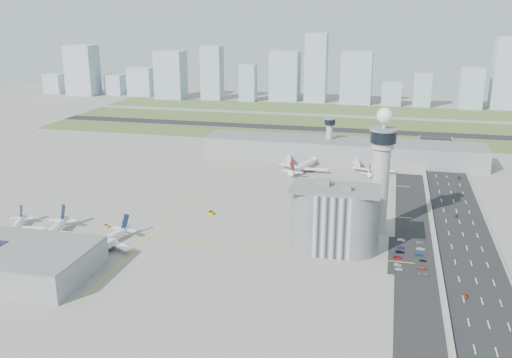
% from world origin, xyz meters
% --- Properties ---
extents(ground, '(1000.00, 1000.00, 0.00)m').
position_xyz_m(ground, '(0.00, 0.00, 0.00)').
color(ground, gray).
extents(grass_strip_0, '(480.00, 50.00, 0.08)m').
position_xyz_m(grass_strip_0, '(-20.00, 225.00, 0.04)').
color(grass_strip_0, '#395226').
rests_on(grass_strip_0, ground).
extents(grass_strip_1, '(480.00, 60.00, 0.08)m').
position_xyz_m(grass_strip_1, '(-20.00, 300.00, 0.04)').
color(grass_strip_1, '#536931').
rests_on(grass_strip_1, ground).
extents(grass_strip_2, '(480.00, 70.00, 0.08)m').
position_xyz_m(grass_strip_2, '(-20.00, 380.00, 0.04)').
color(grass_strip_2, '#4A612E').
rests_on(grass_strip_2, ground).
extents(runway, '(480.00, 22.00, 0.10)m').
position_xyz_m(runway, '(-20.00, 262.00, 0.06)').
color(runway, black).
rests_on(runway, ground).
extents(highway, '(28.00, 500.00, 0.10)m').
position_xyz_m(highway, '(115.00, 0.00, 0.05)').
color(highway, black).
rests_on(highway, ground).
extents(barrier_left, '(0.60, 500.00, 1.20)m').
position_xyz_m(barrier_left, '(101.00, 0.00, 0.60)').
color(barrier_left, '#9E9E99').
rests_on(barrier_left, ground).
extents(barrier_right, '(0.60, 500.00, 1.20)m').
position_xyz_m(barrier_right, '(129.00, 0.00, 0.60)').
color(barrier_right, '#9E9E99').
rests_on(barrier_right, ground).
extents(landside_road, '(18.00, 260.00, 0.08)m').
position_xyz_m(landside_road, '(90.00, -10.00, 0.04)').
color(landside_road, black).
rests_on(landside_road, ground).
extents(parking_lot, '(20.00, 44.00, 0.10)m').
position_xyz_m(parking_lot, '(88.00, -22.00, 0.05)').
color(parking_lot, black).
rests_on(parking_lot, ground).
extents(taxiway_line_h_0, '(260.00, 0.60, 0.01)m').
position_xyz_m(taxiway_line_h_0, '(-40.00, -30.00, 0.01)').
color(taxiway_line_h_0, yellow).
rests_on(taxiway_line_h_0, ground).
extents(taxiway_line_h_1, '(260.00, 0.60, 0.01)m').
position_xyz_m(taxiway_line_h_1, '(-40.00, 30.00, 0.01)').
color(taxiway_line_h_1, yellow).
rests_on(taxiway_line_h_1, ground).
extents(taxiway_line_h_2, '(260.00, 0.60, 0.01)m').
position_xyz_m(taxiway_line_h_2, '(-40.00, 90.00, 0.01)').
color(taxiway_line_h_2, yellow).
rests_on(taxiway_line_h_2, ground).
extents(taxiway_line_v, '(0.60, 260.00, 0.01)m').
position_xyz_m(taxiway_line_v, '(-40.00, 30.00, 0.01)').
color(taxiway_line_v, yellow).
rests_on(taxiway_line_v, ground).
extents(control_tower, '(14.00, 14.00, 64.50)m').
position_xyz_m(control_tower, '(72.00, 8.00, 35.04)').
color(control_tower, '#ADAAA5').
rests_on(control_tower, ground).
extents(secondary_tower, '(8.60, 8.60, 31.90)m').
position_xyz_m(secondary_tower, '(30.00, 150.00, 18.80)').
color(secondary_tower, '#ADAAA5').
rests_on(secondary_tower, ground).
extents(admin_building, '(42.00, 24.00, 33.50)m').
position_xyz_m(admin_building, '(51.99, -22.00, 15.30)').
color(admin_building, '#B2B2B7').
rests_on(admin_building, ground).
extents(terminal_pier, '(210.00, 32.00, 15.80)m').
position_xyz_m(terminal_pier, '(40.00, 148.00, 7.90)').
color(terminal_pier, gray).
rests_on(terminal_pier, ground).
extents(airplane_near_a, '(42.14, 45.26, 10.22)m').
position_xyz_m(airplane_near_a, '(-109.06, -41.92, 5.11)').
color(airplane_near_a, white).
rests_on(airplane_near_a, ground).
extents(airplane_near_b, '(45.05, 50.23, 12.28)m').
position_xyz_m(airplane_near_b, '(-86.40, -45.23, 6.14)').
color(airplane_near_b, white).
rests_on(airplane_near_b, ground).
extents(airplane_near_c, '(42.84, 47.47, 11.43)m').
position_xyz_m(airplane_near_c, '(-56.62, -47.47, 5.72)').
color(airplane_near_c, white).
rests_on(airplane_near_c, ground).
extents(airplane_far_a, '(47.36, 52.00, 12.27)m').
position_xyz_m(airplane_far_a, '(16.40, 112.14, 6.14)').
color(airplane_far_a, white).
rests_on(airplane_far_a, ground).
extents(airplane_far_b, '(35.04, 39.73, 10.12)m').
position_xyz_m(airplane_far_b, '(65.35, 119.51, 5.06)').
color(airplane_far_b, white).
rests_on(airplane_far_b, ground).
extents(jet_bridge_near_1, '(5.39, 14.31, 5.70)m').
position_xyz_m(jet_bridge_near_1, '(-83.00, -61.00, 2.85)').
color(jet_bridge_near_1, silver).
rests_on(jet_bridge_near_1, ground).
extents(jet_bridge_near_2, '(5.39, 14.31, 5.70)m').
position_xyz_m(jet_bridge_near_2, '(-53.00, -61.00, 2.85)').
color(jet_bridge_near_2, silver).
rests_on(jet_bridge_near_2, ground).
extents(jet_bridge_far_0, '(5.39, 14.31, 5.70)m').
position_xyz_m(jet_bridge_far_0, '(2.00, 132.00, 2.85)').
color(jet_bridge_far_0, silver).
rests_on(jet_bridge_far_0, ground).
extents(jet_bridge_far_1, '(5.39, 14.31, 5.70)m').
position_xyz_m(jet_bridge_far_1, '(52.00, 132.00, 2.85)').
color(jet_bridge_far_1, silver).
rests_on(jet_bridge_far_1, ground).
extents(tug_0, '(3.05, 2.27, 1.66)m').
position_xyz_m(tug_0, '(-109.95, -46.73, 0.83)').
color(tug_0, gold).
rests_on(tug_0, ground).
extents(tug_1, '(2.95, 3.80, 1.99)m').
position_xyz_m(tug_1, '(-86.74, -41.48, 0.99)').
color(tug_1, '#CEB408').
rests_on(tug_1, ground).
extents(tug_2, '(3.01, 2.29, 1.60)m').
position_xyz_m(tug_2, '(-68.21, -21.92, 0.80)').
color(tug_2, orange).
rests_on(tug_2, ground).
extents(tug_3, '(3.94, 3.07, 2.06)m').
position_xyz_m(tug_3, '(-20.24, 10.13, 1.03)').
color(tug_3, '#CE8800').
rests_on(tug_3, ground).
extents(tug_4, '(4.01, 4.24, 2.03)m').
position_xyz_m(tug_4, '(19.84, 110.77, 1.02)').
color(tug_4, '#F69400').
rests_on(tug_4, ground).
extents(tug_5, '(2.56, 3.33, 1.76)m').
position_xyz_m(tug_5, '(58.40, 78.36, 0.88)').
color(tug_5, orange).
rests_on(tug_5, ground).
extents(car_lot_0, '(3.62, 1.61, 1.21)m').
position_xyz_m(car_lot_0, '(82.98, -38.85, 0.60)').
color(car_lot_0, silver).
rests_on(car_lot_0, ground).
extents(car_lot_1, '(3.60, 1.48, 1.16)m').
position_xyz_m(car_lot_1, '(82.44, -34.52, 0.58)').
color(car_lot_1, '#8B8B9F').
rests_on(car_lot_1, ground).
extents(car_lot_2, '(4.05, 2.15, 1.08)m').
position_xyz_m(car_lot_2, '(82.29, -25.93, 0.54)').
color(car_lot_2, '#B40C14').
rests_on(car_lot_2, ground).
extents(car_lot_3, '(4.55, 2.36, 1.26)m').
position_xyz_m(car_lot_3, '(83.43, -19.48, 0.63)').
color(car_lot_3, black).
rests_on(car_lot_3, ground).
extents(car_lot_4, '(3.92, 2.06, 1.27)m').
position_xyz_m(car_lot_4, '(83.50, -13.93, 0.64)').
color(car_lot_4, navy).
rests_on(car_lot_4, ground).
extents(car_lot_5, '(3.83, 1.52, 1.24)m').
position_xyz_m(car_lot_5, '(84.02, -4.72, 0.62)').
color(car_lot_5, silver).
rests_on(car_lot_5, ground).
extents(car_lot_6, '(4.53, 2.22, 1.24)m').
position_xyz_m(car_lot_6, '(93.23, -41.49, 0.62)').
color(car_lot_6, slate).
rests_on(car_lot_6, ground).
extents(car_lot_7, '(4.53, 2.33, 1.26)m').
position_xyz_m(car_lot_7, '(93.15, -35.41, 0.63)').
color(car_lot_7, maroon).
rests_on(car_lot_7, ground).
extents(car_lot_8, '(3.25, 1.35, 1.10)m').
position_xyz_m(car_lot_8, '(93.60, -26.94, 0.55)').
color(car_lot_8, black).
rests_on(car_lot_8, ground).
extents(car_lot_9, '(3.57, 1.41, 1.16)m').
position_xyz_m(car_lot_9, '(92.07, -20.87, 0.58)').
color(car_lot_9, '#0C234D').
rests_on(car_lot_9, ground).
extents(car_lot_10, '(4.09, 2.01, 1.12)m').
position_xyz_m(car_lot_10, '(93.23, -13.53, 0.56)').
color(car_lot_10, white).
rests_on(car_lot_10, ground).
extents(car_lot_11, '(4.16, 1.96, 1.17)m').
position_xyz_m(car_lot_11, '(93.25, -5.79, 0.59)').
color(car_lot_11, slate).
rests_on(car_lot_11, ground).
extents(car_hw_0, '(1.87, 3.95, 1.31)m').
position_xyz_m(car_hw_0, '(108.89, -58.24, 0.65)').
color(car_hw_0, '#A52C1F').
rests_on(car_hw_0, ground).
extents(car_hw_1, '(1.85, 3.78, 1.19)m').
position_xyz_m(car_hw_1, '(113.88, 38.61, 0.60)').
color(car_hw_1, black).
rests_on(car_hw_1, ground).
extents(car_hw_2, '(2.58, 4.88, 1.31)m').
position_xyz_m(car_hw_2, '(122.86, 118.10, 0.65)').
color(car_hw_2, navy).
rests_on(car_hw_2, ground).
extents(car_hw_4, '(1.52, 3.36, 1.12)m').
position_xyz_m(car_hw_4, '(108.14, 179.60, 0.56)').
color(car_hw_4, '#ADAEB2').
rests_on(car_hw_4, ground).
extents(skyline_bldg_0, '(24.05, 19.24, 26.50)m').
position_xyz_m(skyline_bldg_0, '(-377.77, 421.70, 13.25)').
color(skyline_bldg_0, '#9EADC1').
rests_on(skyline_bldg_0, ground).
extents(skyline_bldg_1, '(37.63, 30.10, 65.60)m').
position_xyz_m(skyline_bldg_1, '(-331.22, 417.61, 32.80)').
color(skyline_bldg_1, '#9EADC1').
rests_on(skyline_bldg_1, ground).
extents(skyline_bldg_2, '(22.81, 18.25, 26.79)m').
position_xyz_m(skyline_bldg_2, '(-291.25, 430.16, 13.39)').
color(skyline_bldg_2, '#9EADC1').
rests_on(skyline_bldg_2, ground).
extents(skyline_bldg_3, '(32.30, 25.84, 36.93)m').
position_xyz_m(skyline_bldg_3, '(-252.58, 431.35, 18.47)').
color(skyline_bldg_3, '#9EADC1').
rests_on(skyline_bldg_3, ground).
extents(skyline_bldg_4, '(35.81, 28.65, 60.36)m').
position_xyz_m(skyline_bldg_4, '(-204.47, 415.19, 30.18)').
color(skyline_bldg_4, '#9EADC1').
rests_on(skyline_bldg_4, ground).
extents(skyline_bldg_5, '(25.49, 20.39, 66.89)m').
position_xyz_m(skyline_bldg_5, '(-150.11, 419.66, 33.44)').
color(skyline_bldg_5, '#9EADC1').
rests_on(skyline_bldg_5, ground).
extents(skyline_bldg_6, '(20.04, 16.03, 45.20)m').
position_xyz_m(skyline_bldg_6, '(-102.68, 417.90, 22.60)').
color(skyline_bldg_6, '#9EADC1').
rests_on(skyline_bldg_6, ground).
extents(skyline_bldg_7, '(35.76, 28.61, 61.22)m').
position_xyz_m(skyline_bldg_7, '(-59.44, 436.89, 30.61)').
color(skyline_bldg_7, '#9EADC1').
rests_on(skyline_bldg_7, ground).
extents(skyline_bldg_8, '(26.33, 21.06, 83.39)m').
position_xyz_m(skyline_bldg_8, '(-19.42, 431.56, 41.69)').
color(skyline_bldg_8, '#9EADC1').
rests_on(skyline_bldg_8, ground).
extents(skyline_bldg_9, '(36.96, 29.57, 62.11)m').
position_xyz_m(skyline_bldg_9, '(30.27, 432.32, 31.06)').
color(skyline_bldg_9, '#9EADC1').
rests_on(skyline_bldg_9, ground).
extents(skyline_bldg_10, '(23.01, 18.41, 27.75)m').
position_xyz_m(skyline_bldg_10, '(73.27, 423.68, 13.87)').
color(skyline_bldg_10, '#9EADC1').
rests_on(skyline_bldg_10, ground).
extents(skyline_bldg_11, '(20.22, 16.18, 38.97)m').
position_xyz_m(skyline_bldg_11, '(108.28, 423.34, 19.48)').
color(skyline_bldg_11, '#9EADC1').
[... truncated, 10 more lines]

